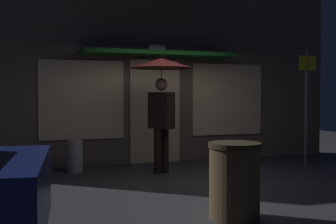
{
  "coord_description": "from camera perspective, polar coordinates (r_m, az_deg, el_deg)",
  "views": [
    {
      "loc": [
        -2.65,
        -6.51,
        1.44
      ],
      "look_at": [
        -0.13,
        0.94,
        1.13
      ],
      "focal_mm": 45.4,
      "sensor_mm": 36.0,
      "label": 1
    }
  ],
  "objects": [
    {
      "name": "ground_plane",
      "position": [
        7.18,
        3.44,
        -9.34
      ],
      "size": [
        18.0,
        18.0,
        0.0
      ],
      "primitive_type": "plane",
      "color": "#2D2D33"
    },
    {
      "name": "building_facade",
      "position": [
        9.27,
        -2.02,
        7.1
      ],
      "size": [
        8.53,
        1.0,
        4.5
      ],
      "color": "brown",
      "rests_on": "ground"
    },
    {
      "name": "person_with_umbrella",
      "position": [
        7.83,
        -0.91,
        4.11
      ],
      "size": [
        1.19,
        1.19,
        2.13
      ],
      "rotation": [
        0.0,
        0.0,
        2.14
      ],
      "color": "black",
      "rests_on": "ground"
    },
    {
      "name": "street_sign_post",
      "position": [
        9.27,
        18.11,
        1.51
      ],
      "size": [
        0.4,
        0.07,
        2.36
      ],
      "color": "#595B60",
      "rests_on": "ground"
    },
    {
      "name": "sidewalk_bollard",
      "position": [
        9.1,
        9.82,
        -5.37
      ],
      "size": [
        0.29,
        0.29,
        0.48
      ],
      "primitive_type": "cylinder",
      "color": "slate",
      "rests_on": "ground"
    },
    {
      "name": "sidewalk_bollard_2",
      "position": [
        8.19,
        -12.34,
        -5.84
      ],
      "size": [
        0.27,
        0.27,
        0.59
      ],
      "primitive_type": "cylinder",
      "color": "#B2A899",
      "rests_on": "ground"
    },
    {
      "name": "trash_bin",
      "position": [
        5.07,
        8.91,
        -9.05
      ],
      "size": [
        0.62,
        0.62,
        0.89
      ],
      "color": "#473823",
      "rests_on": "ground"
    }
  ]
}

